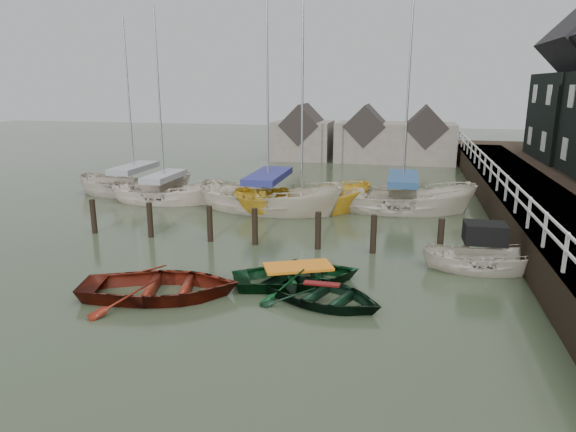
% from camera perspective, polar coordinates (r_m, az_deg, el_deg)
% --- Properties ---
extents(ground, '(120.00, 120.00, 0.00)m').
position_cam_1_polar(ground, '(16.42, -2.63, -6.54)').
color(ground, '#313D27').
rests_on(ground, ground).
extents(pier, '(3.04, 32.00, 2.70)m').
position_cam_1_polar(pier, '(25.83, 24.57, 1.58)').
color(pier, black).
rests_on(pier, ground).
extents(mooring_pilings, '(13.72, 0.22, 1.80)m').
position_cam_1_polar(mooring_pilings, '(19.29, -3.44, -1.77)').
color(mooring_pilings, black).
rests_on(mooring_pilings, ground).
extents(far_sheds, '(14.00, 4.08, 4.39)m').
position_cam_1_polar(far_sheds, '(41.09, 8.39, 8.67)').
color(far_sheds, '#665B51').
rests_on(far_sheds, ground).
extents(rowboat_red, '(5.10, 4.17, 0.93)m').
position_cam_1_polar(rowboat_red, '(15.24, -13.94, -8.69)').
color(rowboat_red, '#5F190D').
rests_on(rowboat_red, ground).
extents(rowboat_green, '(4.70, 4.15, 0.81)m').
position_cam_1_polar(rowboat_green, '(15.69, 1.12, -7.56)').
color(rowboat_green, black).
rests_on(rowboat_green, ground).
extents(rowboat_dkgreen, '(4.29, 3.72, 0.74)m').
position_cam_1_polar(rowboat_dkgreen, '(14.49, 3.75, -9.51)').
color(rowboat_dkgreen, black).
rests_on(rowboat_dkgreen, ground).
extents(motorboat, '(3.84, 1.53, 2.28)m').
position_cam_1_polar(motorboat, '(17.87, 20.80, -5.34)').
color(motorboat, beige).
rests_on(motorboat, ground).
extents(sailboat_a, '(5.82, 2.41, 10.56)m').
position_cam_1_polar(sailboat_a, '(27.07, -13.47, 1.64)').
color(sailboat_a, beige).
rests_on(sailboat_a, ground).
extents(sailboat_b, '(7.68, 3.86, 12.77)m').
position_cam_1_polar(sailboat_b, '(24.61, -2.17, 0.76)').
color(sailboat_b, beige).
rests_on(sailboat_b, ground).
extents(sailboat_c, '(7.00, 4.28, 11.48)m').
position_cam_1_polar(sailboat_c, '(24.45, 1.52, 0.55)').
color(sailboat_c, gold).
rests_on(sailboat_c, ground).
extents(sailboat_d, '(6.98, 3.08, 11.91)m').
position_cam_1_polar(sailboat_d, '(25.11, 12.49, 0.70)').
color(sailboat_d, beige).
rests_on(sailboat_d, ground).
extents(sailboat_e, '(6.57, 2.91, 10.45)m').
position_cam_1_polar(sailboat_e, '(29.35, -16.55, 2.40)').
color(sailboat_e, beige).
rests_on(sailboat_e, ground).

